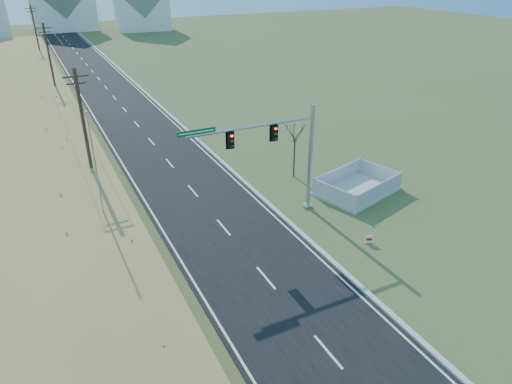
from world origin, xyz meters
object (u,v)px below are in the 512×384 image
fence_enclosure (357,189)px  flagpole (99,185)px  open_sign (369,239)px  traffic_signal_mast (286,152)px  bare_tree (295,132)px

fence_enclosure → flagpole: (-18.08, 3.04, 2.91)m
open_sign → flagpole: 17.20m
traffic_signal_mast → bare_tree: size_ratio=1.98×
flagpole → open_sign: bearing=-32.5°
traffic_signal_mast → open_sign: bearing=-63.9°
open_sign → bare_tree: size_ratio=0.12×
flagpole → bare_tree: size_ratio=1.67×
bare_tree → flagpole: bearing=-174.1°
bare_tree → open_sign: bearing=-94.9°
traffic_signal_mast → fence_enclosure: (6.54, 0.36, -4.31)m
open_sign → flagpole: bearing=172.5°
traffic_signal_mast → flagpole: size_ratio=1.19×
traffic_signal_mast → fence_enclosure: traffic_signal_mast is taller
flagpole → bare_tree: bearing=5.9°
fence_enclosure → flagpole: size_ratio=0.86×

